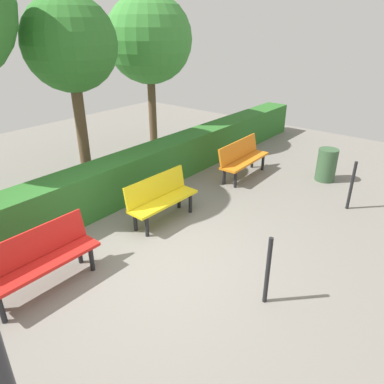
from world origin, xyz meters
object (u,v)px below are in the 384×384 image
object	(u,v)px
bench_yellow	(161,197)
bench_red	(38,258)
trash_bin	(327,165)
tree_mid	(70,46)
tree_near	(149,40)
bench_orange	(242,157)

from	to	relation	value
bench_yellow	bench_red	world-z (taller)	same
bench_yellow	trash_bin	size ratio (longest dim) A/B	1.93
bench_red	tree_mid	size ratio (longest dim) A/B	0.41
bench_red	bench_yellow	bearing A→B (deg)	-179.48
tree_near	trash_bin	bearing A→B (deg)	99.11
tree_near	bench_red	bearing A→B (deg)	30.09
trash_bin	tree_near	bearing A→B (deg)	-80.89
bench_orange	bench_red	bearing A→B (deg)	-1.93
tree_near	trash_bin	world-z (taller)	tree_near
tree_mid	trash_bin	xyz separation A→B (m)	(-3.39, 4.56, -2.57)
bench_yellow	tree_mid	size ratio (longest dim) A/B	0.37
tree_near	bench_orange	bearing A→B (deg)	85.52
bench_orange	tree_near	size ratio (longest dim) A/B	0.40
bench_orange	tree_near	world-z (taller)	tree_near
trash_bin	bench_red	bearing A→B (deg)	-15.07
bench_orange	bench_red	distance (m)	5.23
bench_orange	bench_yellow	size ratio (longest dim) A/B	1.12
bench_yellow	tree_mid	xyz separation A→B (m)	(-0.42, -2.85, 2.47)
bench_yellow	tree_mid	distance (m)	3.79
tree_near	trash_bin	size ratio (longest dim) A/B	5.42
bench_orange	tree_near	xyz separation A→B (m)	(-0.25, -3.19, 2.48)
bench_orange	tree_mid	size ratio (longest dim) A/B	0.41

